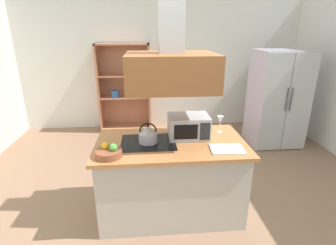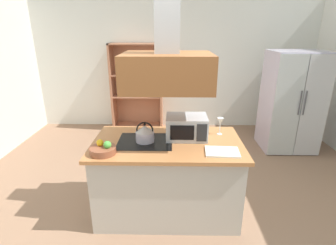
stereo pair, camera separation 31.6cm
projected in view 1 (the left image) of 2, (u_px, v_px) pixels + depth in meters
ground_plane at (176, 206)px, 3.23m from camera, size 7.80×7.80×0.00m
wall_back at (161, 65)px, 5.58m from camera, size 6.00×0.12×2.70m
kitchen_island at (171, 176)px, 3.04m from camera, size 1.66×0.96×0.90m
range_hood at (171, 61)px, 2.59m from camera, size 0.90×0.70×1.20m
refrigerator at (277, 99)px, 4.77m from camera, size 0.90×0.77×1.74m
dish_cabinet at (125, 93)px, 5.50m from camera, size 1.08×0.40×1.82m
kettle at (148, 134)px, 2.83m from camera, size 0.20×0.20×0.23m
cutting_board at (227, 149)px, 2.68m from camera, size 0.36×0.26×0.02m
microwave at (188, 126)px, 2.97m from camera, size 0.46×0.35×0.26m
wine_glass_on_counter at (220, 120)px, 3.10m from camera, size 0.08×0.08×0.21m
fruit_bowl at (109, 152)px, 2.54m from camera, size 0.26×0.26×0.14m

